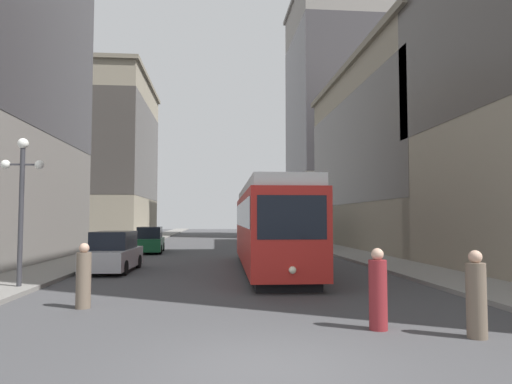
{
  "coord_description": "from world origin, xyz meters",
  "views": [
    {
      "loc": [
        -0.83,
        -7.48,
        2.4
      ],
      "look_at": [
        0.51,
        7.57,
        3.28
      ],
      "focal_mm": 32.33,
      "sensor_mm": 36.0,
      "label": 1
    }
  ],
  "objects_px": {
    "streetcar": "(270,225)",
    "pedestrian_on_sidewalk": "(84,278)",
    "parked_car_left_mid": "(114,253)",
    "pedestrian_crossing_far": "(378,292)",
    "transit_bus": "(282,224)",
    "lamp_post_left_near": "(22,187)",
    "pedestrian_crossing_near": "(476,297)",
    "parked_car_left_near": "(150,241)"
  },
  "relations": [
    {
      "from": "transit_bus",
      "to": "lamp_post_left_near",
      "type": "distance_m",
      "value": 25.47
    },
    {
      "from": "streetcar",
      "to": "lamp_post_left_near",
      "type": "distance_m",
      "value": 10.52
    },
    {
      "from": "pedestrian_crossing_far",
      "to": "lamp_post_left_near",
      "type": "xyz_separation_m",
      "value": [
        -10.03,
        6.31,
        2.64
      ]
    },
    {
      "from": "parked_car_left_mid",
      "to": "pedestrian_on_sidewalk",
      "type": "bearing_deg",
      "value": -81.06
    },
    {
      "from": "pedestrian_crossing_far",
      "to": "pedestrian_on_sidewalk",
      "type": "xyz_separation_m",
      "value": [
        -7.04,
        3.03,
        -0.01
      ]
    },
    {
      "from": "pedestrian_on_sidewalk",
      "to": "lamp_post_left_near",
      "type": "height_order",
      "value": "lamp_post_left_near"
    },
    {
      "from": "parked_car_left_mid",
      "to": "streetcar",
      "type": "bearing_deg",
      "value": -0.08
    },
    {
      "from": "pedestrian_on_sidewalk",
      "to": "pedestrian_crossing_far",
      "type": "bearing_deg",
      "value": -87.33
    },
    {
      "from": "parked_car_left_mid",
      "to": "pedestrian_crossing_far",
      "type": "distance_m",
      "value": 14.3
    },
    {
      "from": "parked_car_left_mid",
      "to": "pedestrian_crossing_near",
      "type": "bearing_deg",
      "value": -50.14
    },
    {
      "from": "pedestrian_crossing_near",
      "to": "pedestrian_crossing_far",
      "type": "height_order",
      "value": "pedestrian_crossing_near"
    },
    {
      "from": "pedestrian_on_sidewalk",
      "to": "lamp_post_left_near",
      "type": "bearing_deg",
      "value": 68.24
    },
    {
      "from": "pedestrian_crossing_near",
      "to": "pedestrian_crossing_far",
      "type": "xyz_separation_m",
      "value": [
        -1.73,
        0.85,
        -0.0
      ]
    },
    {
      "from": "parked_car_left_near",
      "to": "pedestrian_on_sidewalk",
      "type": "relative_size",
      "value": 2.87
    },
    {
      "from": "pedestrian_on_sidewalk",
      "to": "parked_car_left_mid",
      "type": "bearing_deg",
      "value": 33.02
    },
    {
      "from": "pedestrian_crossing_far",
      "to": "pedestrian_on_sidewalk",
      "type": "height_order",
      "value": "pedestrian_crossing_far"
    },
    {
      "from": "parked_car_left_near",
      "to": "pedestrian_crossing_far",
      "type": "height_order",
      "value": "parked_car_left_near"
    },
    {
      "from": "lamp_post_left_near",
      "to": "pedestrian_crossing_far",
      "type": "bearing_deg",
      "value": -32.18
    },
    {
      "from": "pedestrian_on_sidewalk",
      "to": "streetcar",
      "type": "bearing_deg",
      "value": -9.5
    },
    {
      "from": "streetcar",
      "to": "lamp_post_left_near",
      "type": "height_order",
      "value": "lamp_post_left_near"
    },
    {
      "from": "parked_car_left_near",
      "to": "lamp_post_left_near",
      "type": "relative_size",
      "value": 1.0
    },
    {
      "from": "parked_car_left_mid",
      "to": "transit_bus",
      "type": "bearing_deg",
      "value": 60.53
    },
    {
      "from": "transit_bus",
      "to": "pedestrian_crossing_far",
      "type": "height_order",
      "value": "transit_bus"
    },
    {
      "from": "parked_car_left_mid",
      "to": "pedestrian_crossing_far",
      "type": "bearing_deg",
      "value": -53.51
    },
    {
      "from": "pedestrian_crossing_far",
      "to": "lamp_post_left_near",
      "type": "distance_m",
      "value": 12.14
    },
    {
      "from": "pedestrian_crossing_near",
      "to": "lamp_post_left_near",
      "type": "height_order",
      "value": "lamp_post_left_near"
    },
    {
      "from": "transit_bus",
      "to": "lamp_post_left_near",
      "type": "bearing_deg",
      "value": -117.17
    },
    {
      "from": "transit_bus",
      "to": "parked_car_left_mid",
      "type": "bearing_deg",
      "value": -119.91
    },
    {
      "from": "parked_car_left_mid",
      "to": "pedestrian_crossing_near",
      "type": "distance_m",
      "value": 16.02
    },
    {
      "from": "streetcar",
      "to": "pedestrian_crossing_near",
      "type": "distance_m",
      "value": 12.74
    },
    {
      "from": "pedestrian_crossing_near",
      "to": "parked_car_left_near",
      "type": "bearing_deg",
      "value": 50.16
    },
    {
      "from": "parked_car_left_mid",
      "to": "lamp_post_left_near",
      "type": "height_order",
      "value": "lamp_post_left_near"
    },
    {
      "from": "transit_bus",
      "to": "parked_car_left_near",
      "type": "bearing_deg",
      "value": -152.12
    },
    {
      "from": "streetcar",
      "to": "parked_car_left_mid",
      "type": "bearing_deg",
      "value": 179.05
    },
    {
      "from": "pedestrian_crossing_near",
      "to": "pedestrian_on_sidewalk",
      "type": "distance_m",
      "value": 9.6
    },
    {
      "from": "parked_car_left_mid",
      "to": "pedestrian_crossing_near",
      "type": "relative_size",
      "value": 2.71
    },
    {
      "from": "streetcar",
      "to": "pedestrian_on_sidewalk",
      "type": "height_order",
      "value": "streetcar"
    },
    {
      "from": "transit_bus",
      "to": "parked_car_left_mid",
      "type": "distance_m",
      "value": 19.78
    },
    {
      "from": "pedestrian_crossing_far",
      "to": "lamp_post_left_near",
      "type": "relative_size",
      "value": 0.35
    },
    {
      "from": "pedestrian_crossing_near",
      "to": "pedestrian_on_sidewalk",
      "type": "bearing_deg",
      "value": 94.27
    },
    {
      "from": "streetcar",
      "to": "pedestrian_crossing_far",
      "type": "height_order",
      "value": "streetcar"
    },
    {
      "from": "streetcar",
      "to": "pedestrian_crossing_near",
      "type": "relative_size",
      "value": 8.11
    }
  ]
}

